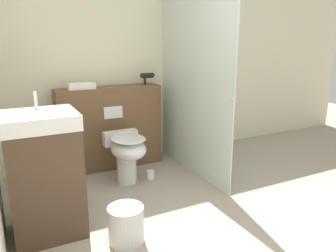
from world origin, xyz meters
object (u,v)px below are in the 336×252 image
Objects in this scene: toilet at (127,152)px; hair_drier at (148,76)px; sink_vanity at (45,174)px; waste_bin at (126,225)px.

toilet is 2.90× the size of hair_drier.
hair_drier is (1.40, 1.16, 0.59)m from sink_vanity.
sink_vanity is at bearing -140.18° from hair_drier.
toilet is 0.48× the size of sink_vanity.
toilet is at bearing -131.42° from hair_drier.
sink_vanity is 1.91m from hair_drier.
sink_vanity is at bearing 140.30° from waste_bin.
hair_drier is (0.50, 0.57, 0.74)m from toilet.
toilet reaches higher than waste_bin.
waste_bin is at bearing -119.21° from hair_drier.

